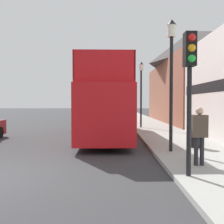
# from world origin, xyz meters

# --- Properties ---
(ground_plane) EXTENTS (144.00, 144.00, 0.00)m
(ground_plane) POSITION_xyz_m (0.00, 21.00, 0.00)
(ground_plane) COLOR #333335
(sidewalk) EXTENTS (3.38, 108.00, 0.14)m
(sidewalk) POSITION_xyz_m (6.80, 18.00, 0.07)
(sidewalk) COLOR #999993
(sidewalk) RESTS_ON ground_plane
(brick_terrace_rear) EXTENTS (6.00, 16.70, 9.25)m
(brick_terrace_rear) POSITION_xyz_m (11.50, 20.07, 4.63)
(brick_terrace_rear) COLOR #935642
(brick_terrace_rear) RESTS_ON ground_plane
(tour_bus) EXTENTS (2.79, 11.43, 4.08)m
(tour_bus) POSITION_xyz_m (3.08, 9.14, 1.82)
(tour_bus) COLOR red
(tour_bus) RESTS_ON ground_plane
(parked_car_ahead_of_bus) EXTENTS (1.83, 4.30, 1.44)m
(parked_car_ahead_of_bus) POSITION_xyz_m (4.01, 17.52, 0.68)
(parked_car_ahead_of_bus) COLOR #9E9EA3
(parked_car_ahead_of_bus) RESTS_ON ground_plane
(pedestrian_nearest) EXTENTS (0.45, 0.25, 1.74)m
(pedestrian_nearest) POSITION_xyz_m (6.12, 1.21, 1.19)
(pedestrian_nearest) COLOR #232328
(pedestrian_nearest) RESTS_ON sidewalk
(traffic_signal) EXTENTS (0.28, 0.42, 3.62)m
(traffic_signal) POSITION_xyz_m (5.48, 0.07, 2.80)
(traffic_signal) COLOR black
(traffic_signal) RESTS_ON sidewalk
(lamp_post_nearest) EXTENTS (0.35, 0.35, 5.03)m
(lamp_post_nearest) POSITION_xyz_m (5.80, 3.51, 3.58)
(lamp_post_nearest) COLOR black
(lamp_post_nearest) RESTS_ON sidewalk
(lamp_post_second) EXTENTS (0.35, 0.35, 5.00)m
(lamp_post_second) POSITION_xyz_m (5.75, 13.44, 3.57)
(lamp_post_second) COLOR black
(lamp_post_second) RESTS_ON sidewalk
(litter_bin) EXTENTS (0.48, 0.48, 0.90)m
(litter_bin) POSITION_xyz_m (6.99, 4.34, 0.62)
(litter_bin) COLOR black
(litter_bin) RESTS_ON sidewalk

